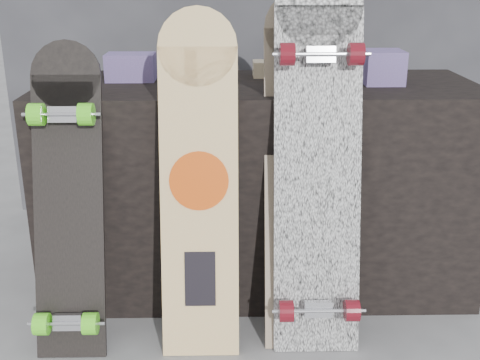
{
  "coord_description": "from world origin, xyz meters",
  "views": [
    {
      "loc": [
        -0.11,
        -1.69,
        1.2
      ],
      "look_at": [
        -0.08,
        0.2,
        0.53
      ],
      "focal_mm": 45.0,
      "sensor_mm": 36.0,
      "label": 1
    }
  ],
  "objects_px": {
    "longboard_geisha": "(199,176)",
    "longboard_celtic": "(303,158)",
    "skateboard_dark": "(68,196)",
    "longboard_cascadia": "(318,154)",
    "vendor_table": "(258,186)"
  },
  "relations": [
    {
      "from": "longboard_celtic",
      "to": "longboard_cascadia",
      "type": "distance_m",
      "value": 0.09
    },
    {
      "from": "longboard_celtic",
      "to": "skateboard_dark",
      "type": "xyz_separation_m",
      "value": [
        -0.76,
        -0.1,
        -0.09
      ]
    },
    {
      "from": "longboard_celtic",
      "to": "longboard_cascadia",
      "type": "xyz_separation_m",
      "value": [
        0.04,
        -0.07,
        0.04
      ]
    },
    {
      "from": "longboard_geisha",
      "to": "skateboard_dark",
      "type": "distance_m",
      "value": 0.43
    },
    {
      "from": "vendor_table",
      "to": "longboard_cascadia",
      "type": "relative_size",
      "value": 1.3
    },
    {
      "from": "longboard_geisha",
      "to": "longboard_celtic",
      "type": "xyz_separation_m",
      "value": [
        0.34,
        0.1,
        0.03
      ]
    },
    {
      "from": "longboard_geisha",
      "to": "longboard_cascadia",
      "type": "relative_size",
      "value": 0.89
    },
    {
      "from": "vendor_table",
      "to": "longboard_celtic",
      "type": "xyz_separation_m",
      "value": [
        0.13,
        -0.3,
        0.2
      ]
    },
    {
      "from": "vendor_table",
      "to": "longboard_cascadia",
      "type": "distance_m",
      "value": 0.47
    },
    {
      "from": "longboard_cascadia",
      "to": "skateboard_dark",
      "type": "relative_size",
      "value": 1.24
    },
    {
      "from": "longboard_cascadia",
      "to": "skateboard_dark",
      "type": "xyz_separation_m",
      "value": [
        -0.8,
        -0.03,
        -0.13
      ]
    },
    {
      "from": "vendor_table",
      "to": "longboard_cascadia",
      "type": "bearing_deg",
      "value": -64.85
    },
    {
      "from": "longboard_celtic",
      "to": "longboard_cascadia",
      "type": "height_order",
      "value": "longboard_cascadia"
    },
    {
      "from": "vendor_table",
      "to": "longboard_geisha",
      "type": "height_order",
      "value": "longboard_geisha"
    },
    {
      "from": "longboard_celtic",
      "to": "skateboard_dark",
      "type": "relative_size",
      "value": 1.15
    }
  ]
}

